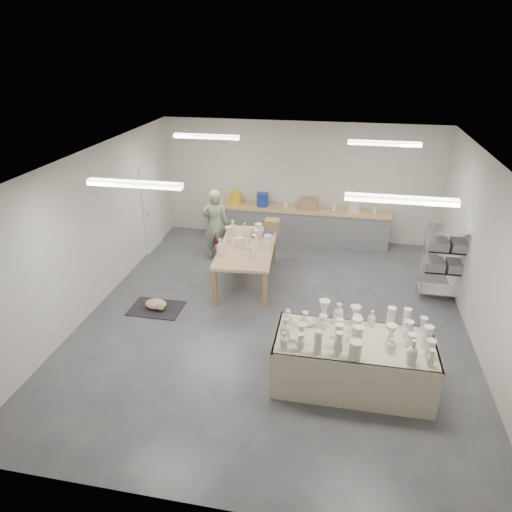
% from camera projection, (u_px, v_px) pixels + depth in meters
% --- Properties ---
extents(room, '(8.00, 8.02, 3.00)m').
position_uv_depth(room, '(271.00, 213.00, 7.87)').
color(room, '#424449').
rests_on(room, ground).
extents(back_counter, '(4.60, 0.60, 1.24)m').
position_uv_depth(back_counter, '(296.00, 223.00, 11.72)').
color(back_counter, tan).
rests_on(back_counter, ground).
extents(wire_shelf, '(0.88, 0.48, 1.80)m').
position_uv_depth(wire_shelf, '(447.00, 256.00, 8.96)').
color(wire_shelf, silver).
rests_on(wire_shelf, ground).
extents(drying_table, '(2.33, 1.11, 1.20)m').
position_uv_depth(drying_table, '(352.00, 360.00, 6.79)').
color(drying_table, olive).
rests_on(drying_table, ground).
extents(work_table, '(1.29, 2.33, 1.22)m').
position_uv_depth(work_table, '(249.00, 244.00, 9.68)').
color(work_table, tan).
rests_on(work_table, ground).
extents(rug, '(1.00, 0.70, 0.02)m').
position_uv_depth(rug, '(156.00, 308.00, 8.92)').
color(rug, black).
rests_on(rug, ground).
extents(cat, '(0.50, 0.41, 0.19)m').
position_uv_depth(cat, '(157.00, 304.00, 8.86)').
color(cat, white).
rests_on(cat, rug).
extents(potter, '(0.68, 0.51, 1.70)m').
position_uv_depth(potter, '(215.00, 224.00, 10.66)').
color(potter, '#8FA27D').
rests_on(potter, ground).
extents(red_stool, '(0.46, 0.46, 0.35)m').
position_uv_depth(red_stool, '(219.00, 241.00, 11.13)').
color(red_stool, '#A21719').
rests_on(red_stool, ground).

